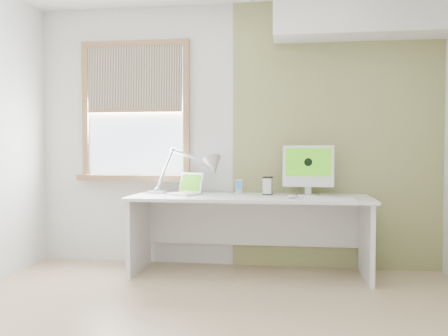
% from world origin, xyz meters
% --- Properties ---
extents(room, '(4.04, 3.54, 2.64)m').
position_xyz_m(room, '(0.00, 0.00, 1.30)').
color(room, tan).
rests_on(room, ground).
extents(accent_wall, '(2.00, 0.02, 2.60)m').
position_xyz_m(accent_wall, '(1.00, 1.74, 1.30)').
color(accent_wall, '#7F8A53').
rests_on(accent_wall, room).
extents(soffit, '(1.60, 0.40, 0.42)m').
position_xyz_m(soffit, '(1.20, 1.57, 2.40)').
color(soffit, white).
rests_on(soffit, room).
extents(window, '(1.20, 0.14, 1.42)m').
position_xyz_m(window, '(-1.00, 1.71, 1.54)').
color(window, olive).
rests_on(window, room).
extents(desk, '(2.20, 0.70, 0.73)m').
position_xyz_m(desk, '(0.19, 1.44, 0.53)').
color(desk, white).
rests_on(desk, room).
extents(desk_lamp, '(0.81, 0.33, 0.45)m').
position_xyz_m(desk_lamp, '(-0.28, 1.57, 0.96)').
color(desk_lamp, silver).
rests_on(desk_lamp, desk).
extents(laptop, '(0.37, 0.36, 0.21)m').
position_xyz_m(laptop, '(-0.41, 1.46, 0.78)').
color(laptop, silver).
rests_on(laptop, desk).
extents(phone_dock, '(0.09, 0.09, 0.14)m').
position_xyz_m(phone_dock, '(0.08, 1.57, 0.77)').
color(phone_dock, silver).
rests_on(phone_dock, desk).
extents(external_drive, '(0.09, 0.14, 0.17)m').
position_xyz_m(external_drive, '(0.35, 1.53, 0.81)').
color(external_drive, silver).
rests_on(external_drive, desk).
extents(imac, '(0.48, 0.16, 0.47)m').
position_xyz_m(imac, '(0.73, 1.55, 0.99)').
color(imac, silver).
rests_on(imac, desk).
extents(keyboard, '(0.45, 0.16, 0.02)m').
position_xyz_m(keyboard, '(0.89, 1.15, 0.74)').
color(keyboard, white).
rests_on(keyboard, desk).
extents(mouse, '(0.09, 0.12, 0.03)m').
position_xyz_m(mouse, '(0.57, 1.23, 0.75)').
color(mouse, white).
rests_on(mouse, desk).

